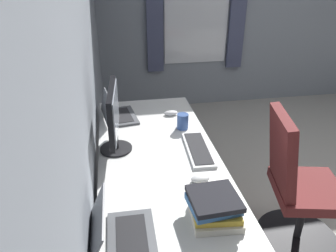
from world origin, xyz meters
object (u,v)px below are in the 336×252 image
at_px(laptop_left, 116,112).
at_px(coffee_mug, 183,121).
at_px(mouse_main, 171,113).
at_px(mouse_spare, 200,179).
at_px(laptop_leftmost, 118,234).
at_px(office_chair, 296,190).
at_px(drawer_pedestal, 162,236).
at_px(monitor_primary, 114,116).
at_px(book_stack_near, 215,208).
at_px(keyboard_main, 198,149).

height_order(laptop_left, coffee_mug, laptop_left).
xyz_separation_m(mouse_main, mouse_spare, (-0.85, -0.01, 0.00)).
bearing_deg(laptop_leftmost, office_chair, -66.51).
relative_size(drawer_pedestal, monitor_primary, 1.50).
relative_size(laptop_left, coffee_mug, 2.96).
bearing_deg(laptop_left, mouse_main, -92.78).
relative_size(laptop_leftmost, book_stack_near, 1.41).
height_order(laptop_left, book_stack_near, laptop_left).
bearing_deg(drawer_pedestal, monitor_primary, 29.51).
bearing_deg(keyboard_main, monitor_primary, 78.52).
height_order(mouse_main, book_stack_near, book_stack_near).
relative_size(laptop_left, book_stack_near, 1.48).
distance_m(mouse_main, coffee_mug, 0.23).
xyz_separation_m(drawer_pedestal, laptop_leftmost, (-0.37, 0.24, 0.43)).
distance_m(laptop_leftmost, book_stack_near, 0.45).
distance_m(monitor_primary, mouse_main, 0.65).
bearing_deg(office_chair, monitor_primary, 76.97).
bearing_deg(laptop_left, mouse_spare, -154.31).
bearing_deg(laptop_leftmost, laptop_left, -1.52).
relative_size(mouse_spare, coffee_mug, 0.87).
relative_size(drawer_pedestal, book_stack_near, 2.89).
bearing_deg(laptop_left, office_chair, -122.81).
xyz_separation_m(laptop_leftmost, keyboard_main, (0.66, -0.52, -0.04)).
bearing_deg(laptop_leftmost, mouse_spare, -52.11).
bearing_deg(coffee_mug, keyboard_main, -174.01).
bearing_deg(keyboard_main, mouse_main, 7.82).
distance_m(laptop_leftmost, laptop_left, 1.22).
height_order(laptop_leftmost, mouse_spare, laptop_leftmost).
xyz_separation_m(keyboard_main, coffee_mug, (0.31, 0.03, 0.04)).
xyz_separation_m(drawer_pedestal, office_chair, (0.13, -0.91, 0.11)).
bearing_deg(coffee_mug, book_stack_near, 177.05).
height_order(monitor_primary, coffee_mug, monitor_primary).
distance_m(laptop_leftmost, coffee_mug, 1.08).
distance_m(monitor_primary, book_stack_near, 0.83).
xyz_separation_m(laptop_left, mouse_main, (-0.02, -0.41, -0.03)).
xyz_separation_m(laptop_leftmost, book_stack_near, (0.07, -0.44, 0.02)).
relative_size(book_stack_near, office_chair, 0.25).
height_order(keyboard_main, coffee_mug, coffee_mug).
relative_size(laptop_left, mouse_spare, 3.42).
xyz_separation_m(drawer_pedestal, laptop_left, (0.85, 0.21, 0.43)).
distance_m(drawer_pedestal, laptop_left, 0.98).
distance_m(drawer_pedestal, mouse_spare, 0.45).
bearing_deg(keyboard_main, coffee_mug, 5.99).
xyz_separation_m(monitor_primary, office_chair, (-0.26, -1.13, -0.51)).
bearing_deg(book_stack_near, mouse_spare, -2.05).
distance_m(mouse_spare, book_stack_near, 0.28).
relative_size(monitor_primary, office_chair, 0.48).
distance_m(laptop_leftmost, mouse_main, 1.28).
distance_m(laptop_leftmost, keyboard_main, 0.84).
bearing_deg(drawer_pedestal, office_chair, -81.69).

